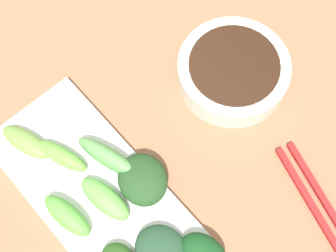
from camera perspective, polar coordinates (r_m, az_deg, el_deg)
name	(u,v)px	position (r m, az deg, el deg)	size (l,w,h in m)	color
tabletop	(146,160)	(0.67, -2.48, -3.85)	(2.10, 2.10, 0.02)	#9A6749
sauce_bowl	(233,71)	(0.69, 7.28, 6.15)	(0.15, 0.15, 0.04)	silver
serving_plate	(98,195)	(0.64, -7.81, -7.66)	(0.14, 0.31, 0.01)	white
broccoli_leafy_0	(143,180)	(0.62, -2.86, -6.00)	(0.06, 0.07, 0.03)	#244720
broccoli_stalk_1	(26,142)	(0.67, -15.58, -1.75)	(0.03, 0.07, 0.02)	#749F46
broccoli_leafy_2	(162,251)	(0.61, -0.73, -13.80)	(0.06, 0.07, 0.02)	#24452C
broccoli_stalk_3	(62,156)	(0.65, -11.79, -3.28)	(0.02, 0.07, 0.02)	#6CAF41
broccoli_stalk_5	(109,158)	(0.63, -6.64, -3.53)	(0.02, 0.09, 0.03)	#609E53
broccoli_stalk_7	(65,214)	(0.62, -11.39, -9.58)	(0.03, 0.07, 0.03)	#61AC44
broccoli_stalk_8	(105,199)	(0.62, -7.05, -8.10)	(0.03, 0.07, 0.02)	#6BBB4D
chopsticks	(332,227)	(0.66, 17.88, -10.70)	(0.09, 0.23, 0.01)	#B31F20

